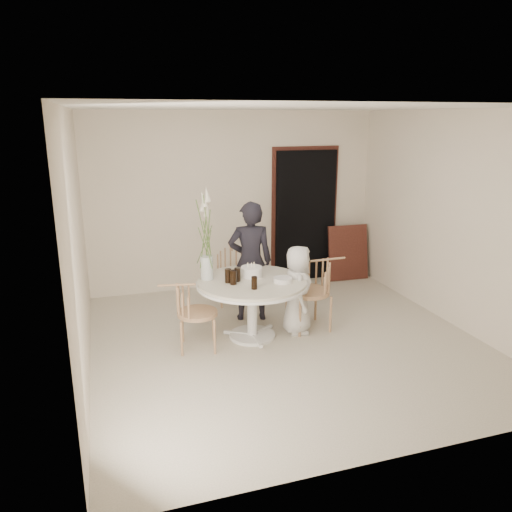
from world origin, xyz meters
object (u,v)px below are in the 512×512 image
object	(u,v)px
table	(252,289)
girl	(250,261)
boy	(298,290)
flower_vase	(206,244)
chair_right	(318,283)
chair_far	(232,266)
chair_left	(187,307)
birthday_cake	(252,272)

from	to	relation	value
table	girl	size ratio (longest dim) A/B	0.84
boy	flower_vase	distance (m)	1.26
boy	chair_right	bearing A→B (deg)	-61.12
chair_far	chair_left	distance (m)	1.65
table	chair_far	bearing A→B (deg)	85.91
chair_far	chair_left	size ratio (longest dim) A/B	1.00
chair_right	chair_far	bearing A→B (deg)	-149.97
chair_right	boy	xyz separation A→B (m)	(-0.30, -0.07, -0.03)
chair_left	birthday_cake	size ratio (longest dim) A/B	3.12
girl	birthday_cake	size ratio (longest dim) A/B	6.14
birthday_cake	table	bearing A→B (deg)	-104.26
chair_far	chair_right	xyz separation A→B (m)	(0.79, -1.27, 0.07)
chair_right	flower_vase	world-z (taller)	flower_vase
chair_left	flower_vase	bearing A→B (deg)	-34.93
table	birthday_cake	distance (m)	0.23
flower_vase	boy	bearing A→B (deg)	-12.44
table	flower_vase	bearing A→B (deg)	156.47
chair_left	birthday_cake	xyz separation A→B (m)	(0.83, 0.22, 0.27)
chair_far	birthday_cake	distance (m)	1.20
table	flower_vase	world-z (taller)	flower_vase
boy	table	bearing A→B (deg)	104.73
chair_right	boy	bearing A→B (deg)	-79.71
chair_left	flower_vase	world-z (taller)	flower_vase
flower_vase	chair_right	bearing A→B (deg)	-7.09
table	boy	distance (m)	0.58
girl	boy	bearing A→B (deg)	137.09
boy	flower_vase	size ratio (longest dim) A/B	0.99
chair_far	flower_vase	xyz separation A→B (m)	(-0.59, -1.10, 0.64)
chair_far	girl	bearing A→B (deg)	-77.61
chair_right	birthday_cake	distance (m)	0.88
chair_right	boy	distance (m)	0.31
chair_left	flower_vase	distance (m)	0.77
chair_right	girl	world-z (taller)	girl
table	girl	distance (m)	0.62
girl	birthday_cake	bearing A→B (deg)	86.14
table	birthday_cake	xyz separation A→B (m)	(0.04, 0.14, 0.18)
chair_far	boy	size ratio (longest dim) A/B	0.72
chair_left	girl	xyz separation A→B (m)	(0.95, 0.64, 0.27)
chair_right	chair_left	size ratio (longest dim) A/B	1.13
chair_far	chair_left	bearing A→B (deg)	-114.86
girl	boy	distance (m)	0.77
girl	chair_left	bearing A→B (deg)	45.48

